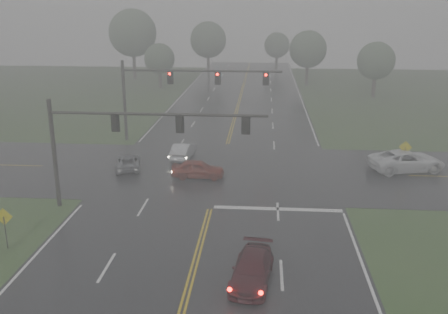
# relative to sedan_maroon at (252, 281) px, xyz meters

# --- Properties ---
(main_road) EXTENTS (18.00, 160.00, 0.02)m
(main_road) POSITION_rel_sedan_maroon_xyz_m (-3.03, 14.71, 0.00)
(main_road) COLOR black
(main_road) RESTS_ON ground
(cross_street) EXTENTS (120.00, 14.00, 0.02)m
(cross_street) POSITION_rel_sedan_maroon_xyz_m (-3.03, 16.71, 0.00)
(cross_street) COLOR black
(cross_street) RESTS_ON ground
(stop_bar) EXTENTS (8.50, 0.50, 0.01)m
(stop_bar) POSITION_rel_sedan_maroon_xyz_m (1.47, 9.11, 0.00)
(stop_bar) COLOR silver
(stop_bar) RESTS_ON ground
(sedan_maroon) EXTENTS (2.36, 4.69, 1.31)m
(sedan_maroon) POSITION_rel_sedan_maroon_xyz_m (0.00, 0.00, 0.00)
(sedan_maroon) COLOR #3D0B11
(sedan_maroon) RESTS_ON ground
(sedan_red) EXTENTS (4.13, 1.70, 1.40)m
(sedan_red) POSITION_rel_sedan_maroon_xyz_m (-4.61, 14.93, 0.00)
(sedan_red) COLOR maroon
(sedan_red) RESTS_ON ground
(sedan_silver) EXTENTS (1.84, 4.32, 1.39)m
(sedan_silver) POSITION_rel_sedan_maroon_xyz_m (-6.57, 19.88, 0.00)
(sedan_silver) COLOR silver
(sedan_silver) RESTS_ON ground
(car_grey) EXTENTS (2.91, 4.53, 1.16)m
(car_grey) POSITION_rel_sedan_maroon_xyz_m (-10.66, 16.66, 0.00)
(car_grey) COLOR slate
(car_grey) RESTS_ON ground
(pickup_white) EXTENTS (6.54, 4.15, 1.68)m
(pickup_white) POSITION_rel_sedan_maroon_xyz_m (12.08, 17.96, 0.00)
(pickup_white) COLOR silver
(pickup_white) RESTS_ON ground
(signal_gantry_near) EXTENTS (14.05, 0.32, 7.28)m
(signal_gantry_near) POSITION_rel_sedan_maroon_xyz_m (-8.85, 8.58, 5.14)
(signal_gantry_near) COLOR black
(signal_gantry_near) RESTS_ON ground
(signal_gantry_far) EXTENTS (15.45, 0.40, 7.88)m
(signal_gantry_far) POSITION_rel_sedan_maroon_xyz_m (-8.37, 25.68, 5.58)
(signal_gantry_far) COLOR black
(signal_gantry_far) RESTS_ON ground
(sign_diamond_west) EXTENTS (1.01, 0.09, 2.42)m
(sign_diamond_west) POSITION_rel_sedan_maroon_xyz_m (-13.67, 2.37, 1.63)
(sign_diamond_west) COLOR black
(sign_diamond_west) RESTS_ON ground
(sign_diamond_east) EXTENTS (1.02, 0.23, 2.47)m
(sign_diamond_east) POSITION_rel_sedan_maroon_xyz_m (11.91, 18.11, 1.67)
(sign_diamond_east) COLOR black
(sign_diamond_east) RESTS_ON ground
(tree_nw_a) EXTENTS (4.83, 4.83, 7.09)m
(tree_nw_a) POSITION_rel_sedan_maroon_xyz_m (-16.26, 57.40, 4.65)
(tree_nw_a) COLOR #2F271F
(tree_nw_a) RESTS_ON ground
(tree_ne_a) EXTENTS (6.08, 6.08, 8.94)m
(tree_ne_a) POSITION_rel_sedan_maroon_xyz_m (7.44, 62.34, 5.88)
(tree_ne_a) COLOR #2F271F
(tree_ne_a) RESTS_ON ground
(tree_n_mid) EXTENTS (6.77, 6.77, 9.94)m
(tree_n_mid) POSITION_rel_sedan_maroon_xyz_m (-10.24, 73.41, 6.54)
(tree_n_mid) COLOR #2F271F
(tree_n_mid) RESTS_ON ground
(tree_e_near) EXTENTS (5.39, 5.39, 7.92)m
(tree_e_near) POSITION_rel_sedan_maroon_xyz_m (16.32, 52.12, 5.20)
(tree_e_near) COLOR #2F271F
(tree_e_near) RESTS_ON ground
(tree_nw_b) EXTENTS (8.36, 8.36, 12.28)m
(tree_nw_b) POSITION_rel_sedan_maroon_xyz_m (-22.89, 66.99, 8.08)
(tree_nw_b) COLOR #2F271F
(tree_nw_b) RESTS_ON ground
(tree_n_far) EXTENTS (5.14, 5.14, 7.54)m
(tree_n_far) POSITION_rel_sedan_maroon_xyz_m (2.81, 81.98, 4.96)
(tree_n_far) COLOR #2F271F
(tree_n_far) RESTS_ON ground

